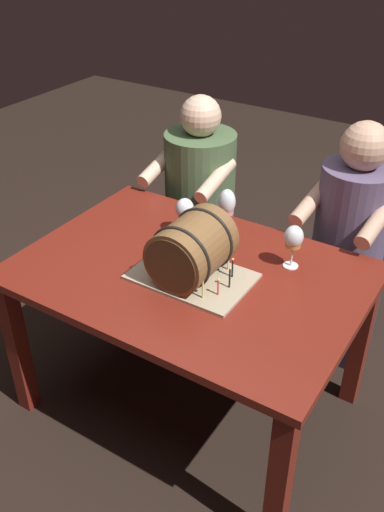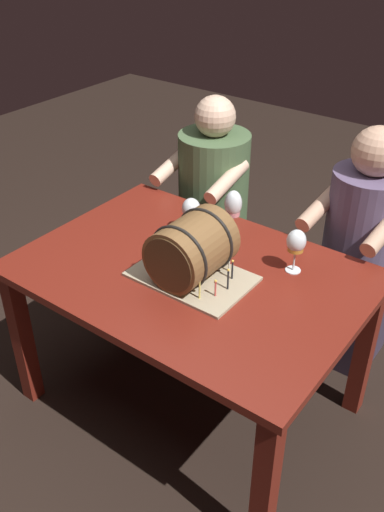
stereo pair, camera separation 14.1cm
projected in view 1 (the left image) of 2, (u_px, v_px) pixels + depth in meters
name	position (u px, v px, depth m)	size (l,w,h in m)	color
ground_plane	(190.00, 400.00, 2.63)	(8.00, 8.00, 0.00)	black
dining_table	(190.00, 291.00, 2.29)	(1.35, 0.95, 0.73)	maroon
barrel_cake	(192.00, 251.00, 2.12)	(0.45, 0.31, 0.26)	tan
wine_glass_amber	(294.00, 239.00, 2.18)	(0.08, 0.08, 0.18)	white
wine_glass_rose	(227.00, 204.00, 2.39)	(0.07, 0.07, 0.21)	white
wine_glass_empty	(185.00, 209.00, 2.41)	(0.08, 0.08, 0.16)	white
person_seated_left	(200.00, 209.00, 3.03)	(0.41, 0.48, 1.17)	#2A3A24
person_seated_right	(346.00, 253.00, 2.67)	(0.39, 0.48, 1.20)	#372D40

